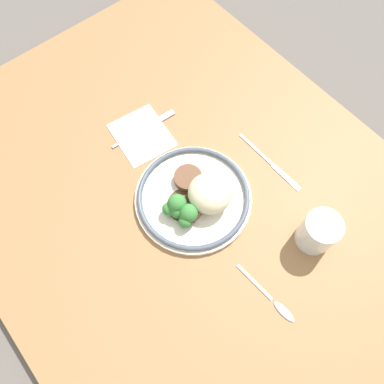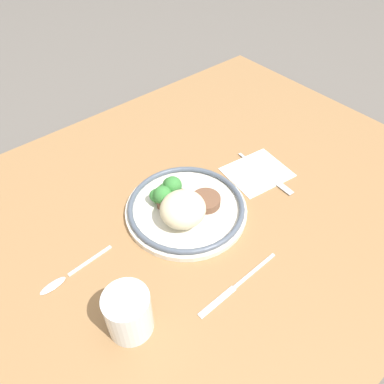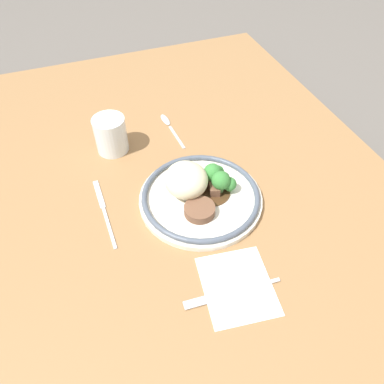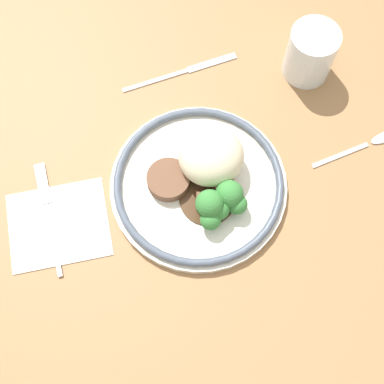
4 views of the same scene
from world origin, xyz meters
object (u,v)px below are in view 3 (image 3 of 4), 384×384
Objects in this scene: plate at (200,191)px; spoon at (168,124)px; fork at (223,295)px; knife at (104,210)px; juice_glass at (111,136)px.

plate is 1.70× the size of spoon.
fork is 0.32m from knife.
juice_glass reaches higher than spoon.
knife is at bearing 78.70° from plate.
fork is 1.16× the size of spoon.
plate is 1.33× the size of knife.
plate is 0.28m from juice_glass.
fork reaches higher than knife.
juice_glass is (0.24, 0.15, 0.02)m from plate.
juice_glass is at bearing 103.50° from spoon.
juice_glass is at bearing 31.44° from plate.
knife is (-0.20, 0.06, -0.04)m from juice_glass.
plate is at bearing -97.32° from fork.
juice_glass is 0.18m from spoon.
fork is (-0.24, 0.05, -0.02)m from plate.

